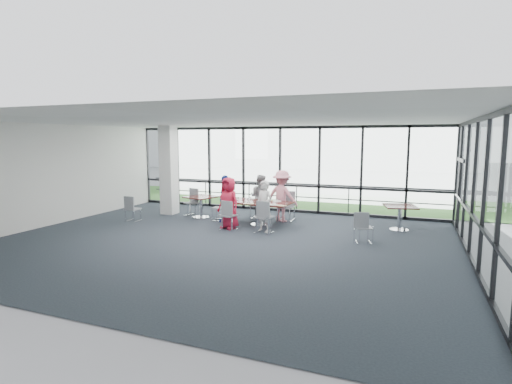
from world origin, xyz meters
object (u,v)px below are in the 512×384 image
(side_table_left, at_px, (201,199))
(chair_spare_r, at_px, (364,228))
(main_table, at_px, (259,205))
(side_table_right, at_px, (400,209))
(chair_main_nl, at_px, (228,215))
(chair_main_end, at_px, (219,208))
(diner_near_right, at_px, (264,206))
(chair_main_fl, at_px, (258,205))
(chair_main_fr, at_px, (286,207))
(chair_spare_lb, at_px, (193,203))
(structural_column, at_px, (169,170))
(chair_main_nr, at_px, (264,217))
(diner_end, at_px, (226,198))
(diner_near_left, at_px, (229,203))
(diner_far_left, at_px, (260,197))
(diner_far_right, at_px, (282,196))
(chair_spare_la, at_px, (133,209))

(side_table_left, distance_m, chair_spare_r, 5.87)
(main_table, xyz_separation_m, side_table_right, (4.19, 0.85, 0.01))
(chair_main_nl, xyz_separation_m, chair_main_end, (-0.89, 1.16, -0.01))
(diner_near_right, relative_size, chair_main_fl, 1.67)
(chair_main_fr, relative_size, chair_spare_lb, 1.02)
(chair_spare_r, bearing_deg, chair_main_nl, 163.78)
(structural_column, height_order, chair_spare_lb, structural_column)
(side_table_left, relative_size, chair_main_end, 1.32)
(chair_main_end, bearing_deg, chair_main_nl, 32.69)
(chair_spare_lb, bearing_deg, side_table_right, -161.15)
(side_table_right, bearing_deg, chair_main_nr, -153.47)
(main_table, xyz_separation_m, chair_main_fr, (0.61, 0.91, -0.15))
(diner_near_right, height_order, chair_main_fr, diner_near_right)
(structural_column, distance_m, diner_end, 2.72)
(structural_column, bearing_deg, diner_near_left, -24.84)
(diner_far_left, bearing_deg, chair_spare_r, 158.47)
(structural_column, relative_size, diner_far_right, 1.88)
(diner_near_right, height_order, chair_main_end, diner_near_right)
(side_table_left, distance_m, chair_main_fr, 2.99)
(structural_column, distance_m, chair_main_end, 2.59)
(diner_end, distance_m, chair_spare_lb, 1.61)
(side_table_right, bearing_deg, chair_spare_lb, -177.53)
(main_table, distance_m, side_table_right, 4.27)
(diner_near_left, xyz_separation_m, chair_main_fl, (0.27, 1.79, -0.33))
(side_table_left, relative_size, chair_main_fl, 1.24)
(side_table_left, relative_size, chair_main_nl, 1.28)
(side_table_right, distance_m, chair_main_fl, 4.62)
(main_table, relative_size, diner_near_left, 1.32)
(diner_end, distance_m, chair_main_fr, 2.04)
(diner_far_left, xyz_separation_m, chair_main_fl, (-0.08, 0.03, -0.30))
(diner_far_left, height_order, chair_main_end, diner_far_left)
(chair_main_fl, bearing_deg, structural_column, 1.59)
(structural_column, relative_size, chair_main_fr, 3.34)
(side_table_right, distance_m, diner_end, 5.49)
(main_table, xyz_separation_m, chair_spare_lb, (-2.77, 0.55, -0.16))
(diner_far_left, xyz_separation_m, chair_spare_la, (-3.78, -1.99, -0.34))
(chair_main_end, bearing_deg, diner_end, 74.29)
(chair_main_nl, bearing_deg, chair_spare_la, -165.44)
(diner_far_left, xyz_separation_m, chair_main_fr, (0.95, -0.05, -0.28))
(structural_column, height_order, chair_spare_la, structural_column)
(chair_main_nr, xyz_separation_m, chair_main_fl, (-0.94, 1.98, -0.01))
(diner_far_right, bearing_deg, chair_main_end, 28.62)
(structural_column, bearing_deg, chair_main_fr, 3.65)
(main_table, height_order, chair_main_fl, chair_main_fl)
(diner_near_left, relative_size, chair_main_fl, 1.72)
(diner_near_left, bearing_deg, diner_far_right, 71.37)
(diner_near_left, relative_size, diner_end, 1.02)
(diner_far_left, bearing_deg, chair_main_end, 41.24)
(chair_spare_la, relative_size, chair_spare_r, 1.02)
(chair_main_nl, height_order, chair_spare_r, chair_main_nl)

